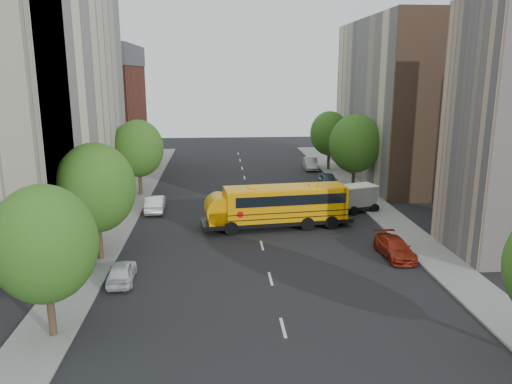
{
  "coord_description": "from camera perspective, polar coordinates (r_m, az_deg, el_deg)",
  "views": [
    {
      "loc": [
        -3.01,
        -36.12,
        12.26
      ],
      "look_at": [
        -0.13,
        2.0,
        3.04
      ],
      "focal_mm": 35.0,
      "sensor_mm": 36.0,
      "label": 1
    }
  ],
  "objects": [
    {
      "name": "parked_car_5",
      "position": [
        64.9,
        6.24,
        3.26
      ],
      "size": [
        1.89,
        4.7,
        1.52
      ],
      "primitive_type": "imported",
      "rotation": [
        0.0,
        0.0,
        -0.06
      ],
      "color": "#9B9A96",
      "rests_on": "ground"
    },
    {
      "name": "parked_car_1",
      "position": [
        45.8,
        -11.44,
        -1.29
      ],
      "size": [
        1.75,
        4.57,
        1.49
      ],
      "primitive_type": "imported",
      "rotation": [
        0.0,
        0.0,
        3.18
      ],
      "color": "silver",
      "rests_on": "ground"
    },
    {
      "name": "building_left_redbrick",
      "position": [
        66.1,
        -17.58,
        7.93
      ],
      "size": [
        10.0,
        15.0,
        13.0
      ],
      "primitive_type": "cube",
      "color": "maroon",
      "rests_on": "ground"
    },
    {
      "name": "sidewalk_right",
      "position": [
        45.28,
        14.56,
        -2.52
      ],
      "size": [
        3.0,
        80.0,
        0.12
      ],
      "primitive_type": "cube",
      "color": "slate",
      "rests_on": "ground"
    },
    {
      "name": "street_tree_0",
      "position": [
        24.72,
        -23.05,
        -5.52
      ],
      "size": [
        4.8,
        4.8,
        7.41
      ],
      "color": "#38281C",
      "rests_on": "ground"
    },
    {
      "name": "street_tree_2",
      "position": [
        51.29,
        -13.28,
        4.86
      ],
      "size": [
        4.99,
        4.99,
        7.71
      ],
      "color": "#38281C",
      "rests_on": "ground"
    },
    {
      "name": "parked_car_0",
      "position": [
        31.2,
        -15.1,
        -8.8
      ],
      "size": [
        1.67,
        3.82,
        1.28
      ],
      "primitive_type": "imported",
      "rotation": [
        0.0,
        0.0,
        3.18
      ],
      "color": "silver",
      "rests_on": "ground"
    },
    {
      "name": "lane_markings",
      "position": [
        47.82,
        -0.57,
        -1.3
      ],
      "size": [
        0.15,
        64.0,
        0.01
      ],
      "primitive_type": "cube",
      "color": "silver",
      "rests_on": "ground"
    },
    {
      "name": "street_tree_4",
      "position": [
        52.53,
        11.24,
        5.43
      ],
      "size": [
        5.25,
        5.25,
        8.1
      ],
      "color": "#38281C",
      "rests_on": "ground"
    },
    {
      "name": "ground",
      "position": [
        38.26,
        0.42,
        -5.13
      ],
      "size": [
        120.0,
        120.0,
        0.0
      ],
      "primitive_type": "plane",
      "color": "black",
      "rests_on": "ground"
    },
    {
      "name": "building_right_sidewall",
      "position": [
        49.88,
        20.87,
        8.93
      ],
      "size": [
        10.1,
        0.3,
        18.0
      ],
      "primitive_type": "cube",
      "color": "brown",
      "rests_on": "ground"
    },
    {
      "name": "parked_car_4",
      "position": [
        54.61,
        8.27,
        1.27
      ],
      "size": [
        2.07,
        4.65,
        1.55
      ],
      "primitive_type": "imported",
      "rotation": [
        0.0,
        0.0,
        -0.05
      ],
      "color": "#314156",
      "rests_on": "ground"
    },
    {
      "name": "street_tree_1",
      "position": [
        33.9,
        -17.85,
        0.44
      ],
      "size": [
        5.12,
        5.12,
        7.9
      ],
      "color": "#38281C",
      "rests_on": "ground"
    },
    {
      "name": "street_tree_5",
      "position": [
        64.13,
        8.39,
        6.64
      ],
      "size": [
        4.86,
        4.86,
        7.51
      ],
      "color": "#38281C",
      "rests_on": "ground"
    },
    {
      "name": "building_left_cream",
      "position": [
        44.77,
        -24.23,
        9.49
      ],
      "size": [
        10.0,
        26.0,
        20.0
      ],
      "primitive_type": "cube",
      "color": "beige",
      "rests_on": "ground"
    },
    {
      "name": "school_bus",
      "position": [
        40.02,
        2.23,
        -1.44
      ],
      "size": [
        12.4,
        4.19,
        3.43
      ],
      "rotation": [
        0.0,
        0.0,
        0.12
      ],
      "color": "black",
      "rests_on": "ground"
    },
    {
      "name": "safari_truck",
      "position": [
        45.1,
        10.35,
        -0.76
      ],
      "size": [
        5.97,
        3.64,
        2.42
      ],
      "rotation": [
        0.0,
        0.0,
        0.32
      ],
      "color": "black",
      "rests_on": "ground"
    },
    {
      "name": "sidewalk_left",
      "position": [
        43.72,
        -15.36,
        -3.15
      ],
      "size": [
        3.0,
        80.0,
        0.12
      ],
      "primitive_type": "cube",
      "color": "slate",
      "rests_on": "ground"
    },
    {
      "name": "building_right_far",
      "position": [
        60.01,
        16.43,
        9.9
      ],
      "size": [
        10.0,
        22.0,
        18.0
      ],
      "primitive_type": "cube",
      "color": "beige",
      "rests_on": "ground"
    },
    {
      "name": "parked_car_3",
      "position": [
        35.33,
        15.56,
        -6.15
      ],
      "size": [
        2.02,
        4.56,
        1.3
      ],
      "primitive_type": "imported",
      "rotation": [
        0.0,
        0.0,
        0.04
      ],
      "color": "maroon",
      "rests_on": "ground"
    }
  ]
}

